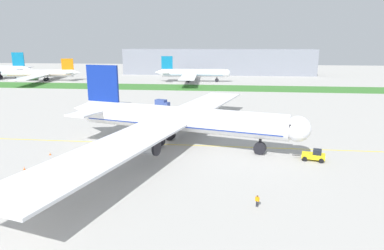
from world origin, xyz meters
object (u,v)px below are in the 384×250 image
object	(u,v)px
pushback_tug	(314,155)
parked_airliner_far_centre	(42,73)
traffic_cone_port_wing	(38,170)
service_truck_baggage_loader	(162,104)
airliner_foreground	(176,119)
ground_crew_wingwalker_port	(257,200)
traffic_cone_near_nose	(24,168)
traffic_cone_starboard_wing	(50,154)
parked_airliner_far_right	(192,73)

from	to	relation	value
pushback_tug	parked_airliner_far_centre	size ratio (longest dim) A/B	0.08
pushback_tug	parked_airliner_far_centre	xyz separation A→B (m)	(-128.87, 127.89, 3.46)
traffic_cone_port_wing	service_truck_baggage_loader	xyz separation A→B (m)	(9.38, 61.10, 1.32)
airliner_foreground	pushback_tug	world-z (taller)	airliner_foreground
service_truck_baggage_loader	ground_crew_wingwalker_port	bearing A→B (deg)	-68.50
pushback_tug	ground_crew_wingwalker_port	xyz separation A→B (m)	(-12.04, -20.44, 0.03)
traffic_cone_port_wing	parked_airliner_far_centre	bearing A→B (deg)	119.79
traffic_cone_port_wing	traffic_cone_near_nose	bearing A→B (deg)	167.98
traffic_cone_near_nose	traffic_cone_starboard_wing	size ratio (longest dim) A/B	1.00
parked_airliner_far_right	pushback_tug	bearing A→B (deg)	-73.67
ground_crew_wingwalker_port	service_truck_baggage_loader	world-z (taller)	service_truck_baggage_loader
airliner_foreground	traffic_cone_starboard_wing	bearing A→B (deg)	-157.22
traffic_cone_near_nose	parked_airliner_far_centre	xyz separation A→B (m)	(-76.98, 138.98, 4.19)
pushback_tug	traffic_cone_near_nose	bearing A→B (deg)	-167.94
traffic_cone_near_nose	parked_airliner_far_right	xyz separation A→B (m)	(12.76, 144.63, 4.73)
service_truck_baggage_loader	airliner_foreground	bearing A→B (deg)	-74.33
traffic_cone_near_nose	service_truck_baggage_loader	bearing A→B (deg)	78.48
airliner_foreground	parked_airliner_far_centre	distance (m)	157.47
pushback_tug	traffic_cone_port_wing	distance (m)	50.33
pushback_tug	service_truck_baggage_loader	bearing A→B (deg)	128.69
traffic_cone_starboard_wing	traffic_cone_port_wing	bearing A→B (deg)	-73.14
ground_crew_wingwalker_port	traffic_cone_starboard_wing	bearing A→B (deg)	156.02
service_truck_baggage_loader	traffic_cone_starboard_wing	bearing A→B (deg)	-103.02
airliner_foreground	parked_airliner_far_centre	size ratio (longest dim) A/B	1.19
traffic_cone_starboard_wing	service_truck_baggage_loader	bearing A→B (deg)	76.98
service_truck_baggage_loader	parked_airliner_far_centre	bearing A→B (deg)	138.69
service_truck_baggage_loader	parked_airliner_far_right	world-z (taller)	parked_airliner_far_right
airliner_foreground	parked_airliner_far_centre	xyz separation A→B (m)	(-101.14, 120.68, -1.27)
ground_crew_wingwalker_port	traffic_cone_starboard_wing	world-z (taller)	ground_crew_wingwalker_port
parked_airliner_far_right	service_truck_baggage_loader	bearing A→B (deg)	-90.29
traffic_cone_port_wing	traffic_cone_starboard_wing	distance (m)	9.28
traffic_cone_port_wing	traffic_cone_starboard_wing	size ratio (longest dim) A/B	1.00
traffic_cone_near_nose	traffic_cone_port_wing	bearing A→B (deg)	-12.02
airliner_foreground	service_truck_baggage_loader	distance (m)	44.01
service_truck_baggage_loader	parked_airliner_far_right	bearing A→B (deg)	89.71
ground_crew_wingwalker_port	traffic_cone_near_nose	size ratio (longest dim) A/B	2.94
parked_airliner_far_centre	traffic_cone_port_wing	bearing A→B (deg)	-60.21
airliner_foreground	parked_airliner_far_centre	world-z (taller)	airliner_foreground
pushback_tug	service_truck_baggage_loader	xyz separation A→B (m)	(-39.56, 49.39, 0.59)
traffic_cone_near_nose	parked_airliner_far_right	size ratio (longest dim) A/B	0.01
service_truck_baggage_loader	parked_airliner_far_right	distance (m)	84.23
pushback_tug	traffic_cone_starboard_wing	world-z (taller)	pushback_tug
traffic_cone_starboard_wing	service_truck_baggage_loader	xyz separation A→B (m)	(12.07, 52.23, 1.32)
ground_crew_wingwalker_port	airliner_foreground	bearing A→B (deg)	119.56
ground_crew_wingwalker_port	parked_airliner_far_right	world-z (taller)	parked_airliner_far_right
pushback_tug	traffic_cone_port_wing	bearing A→B (deg)	-166.54
ground_crew_wingwalker_port	parked_airliner_far_right	size ratio (longest dim) A/B	0.02
ground_crew_wingwalker_port	traffic_cone_starboard_wing	xyz separation A→B (m)	(-39.59, 17.61, -0.75)
pushback_tug	parked_airliner_far_right	size ratio (longest dim) A/B	0.09
traffic_cone_near_nose	traffic_cone_port_wing	world-z (taller)	same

